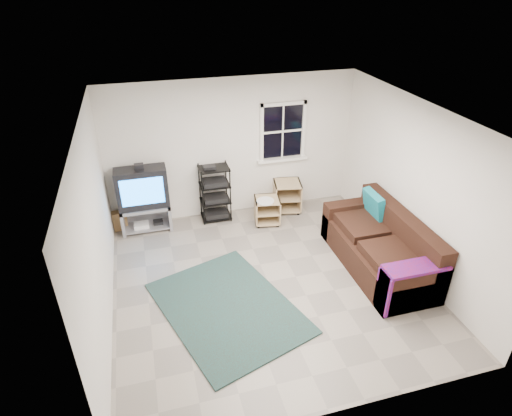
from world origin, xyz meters
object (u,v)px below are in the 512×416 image
object	(u,v)px
sofa	(381,248)
side_table_right	(267,208)
tv_unit	(143,194)
side_table_left	(287,195)
av_rack	(215,196)

from	to	relation	value
sofa	side_table_right	bearing A→B (deg)	126.86
tv_unit	side_table_left	distance (m)	2.73
tv_unit	av_rack	world-z (taller)	tv_unit
av_rack	sofa	bearing A→B (deg)	-44.19
tv_unit	side_table_right	distance (m)	2.25
side_table_right	sofa	xyz separation A→B (m)	(1.34, -1.79, 0.07)
side_table_left	side_table_right	size ratio (longest dim) A/B	1.14
tv_unit	sofa	bearing A→B (deg)	-31.38
av_rack	side_table_left	distance (m)	1.42
tv_unit	sofa	xyz separation A→B (m)	(3.52, -2.15, -0.36)
side_table_left	side_table_right	bearing A→B (deg)	-144.74
tv_unit	sofa	world-z (taller)	tv_unit
av_rack	side_table_left	xyz separation A→B (m)	(1.42, -0.01, -0.16)
tv_unit	side_table_left	size ratio (longest dim) A/B	2.17
tv_unit	sofa	size ratio (longest dim) A/B	0.59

